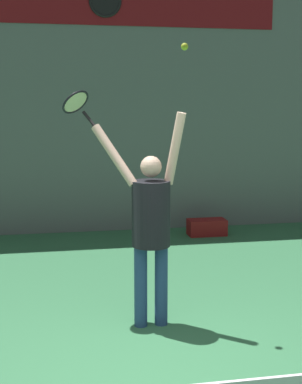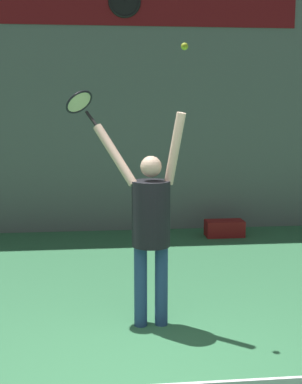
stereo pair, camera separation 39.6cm
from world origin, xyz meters
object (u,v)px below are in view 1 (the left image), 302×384
(scoreboard_clock, at_px, (105,1))
(tennis_player, at_px, (150,220))
(equipment_bag, at_px, (207,227))
(tennis_ball, at_px, (185,47))
(tennis_racket, at_px, (77,104))

(scoreboard_clock, relative_size, tennis_player, 0.26)
(equipment_bag, bearing_deg, scoreboard_clock, 159.74)
(tennis_player, relative_size, tennis_ball, 31.80)
(tennis_player, relative_size, tennis_racket, 5.36)
(tennis_player, bearing_deg, tennis_racket, 145.94)
(tennis_ball, xyz_separation_m, equipment_bag, (1.33, 3.61, -2.60))
(equipment_bag, bearing_deg, tennis_racket, -126.86)
(tennis_player, bearing_deg, tennis_ball, -13.12)
(scoreboard_clock, bearing_deg, tennis_ball, -85.93)
(tennis_player, height_order, tennis_racket, tennis_racket)
(tennis_racket, bearing_deg, scoreboard_clock, 79.51)
(tennis_player, height_order, equipment_bag, tennis_player)
(tennis_racket, relative_size, equipment_bag, 0.62)
(tennis_racket, xyz_separation_m, equipment_bag, (2.31, 3.08, -2.08))
(scoreboard_clock, height_order, tennis_player, scoreboard_clock)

